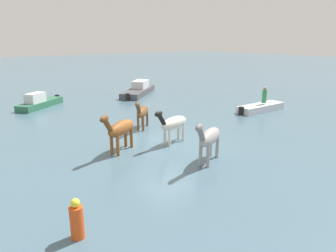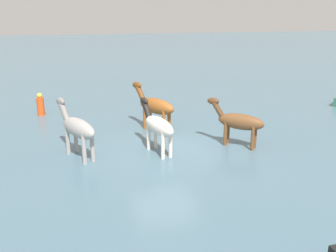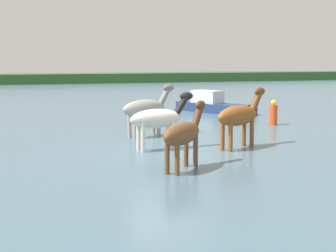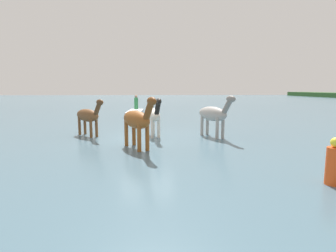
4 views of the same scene
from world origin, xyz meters
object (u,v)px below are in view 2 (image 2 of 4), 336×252
(horse_rear_stallion, at_px, (77,128))
(buoy_channel_marker, at_px, (41,105))
(horse_lead, at_px, (158,126))
(horse_dun_straggler, at_px, (155,106))
(horse_gray_outer, at_px, (239,122))

(horse_rear_stallion, relative_size, buoy_channel_marker, 2.17)
(horse_lead, relative_size, horse_rear_stallion, 0.97)
(horse_lead, relative_size, horse_dun_straggler, 0.99)
(buoy_channel_marker, bearing_deg, horse_lead, -147.60)
(horse_gray_outer, xyz_separation_m, buoy_channel_marker, (6.99, 7.39, -0.48))
(horse_lead, xyz_separation_m, buoy_channel_marker, (6.75, 4.28, -0.51))
(horse_lead, bearing_deg, buoy_channel_marker, 19.46)
(horse_lead, xyz_separation_m, horse_rear_stallion, (0.37, 2.81, 0.06))
(horse_gray_outer, bearing_deg, horse_dun_straggler, -1.98)
(horse_rear_stallion, height_order, horse_dun_straggler, horse_dun_straggler)
(horse_lead, xyz_separation_m, horse_gray_outer, (-0.24, -3.10, -0.04))
(horse_lead, relative_size, horse_gray_outer, 1.25)
(horse_rear_stallion, distance_m, horse_dun_straggler, 4.09)
(horse_lead, bearing_deg, horse_gray_outer, -107.31)
(horse_gray_outer, height_order, buoy_channel_marker, horse_gray_outer)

